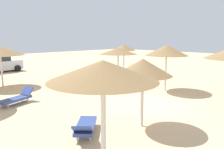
# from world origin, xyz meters

# --- Properties ---
(ground_plane) EXTENTS (80.00, 80.00, 0.00)m
(ground_plane) POSITION_xyz_m (0.00, 0.00, 0.00)
(ground_plane) COLOR #DBBA8C
(parasol_0) EXTENTS (2.31, 2.31, 2.73)m
(parasol_0) POSITION_xyz_m (6.93, 8.29, 2.43)
(parasol_0) COLOR silver
(parasol_0) RESTS_ON ground
(parasol_2) EXTENTS (2.21, 2.21, 2.65)m
(parasol_2) POSITION_xyz_m (-2.75, -1.39, 2.32)
(parasol_2) COLOR silver
(parasol_2) RESTS_ON ground
(parasol_3) EXTENTS (3.14, 3.14, 2.58)m
(parasol_3) POSITION_xyz_m (3.93, 6.22, 2.31)
(parasol_3) COLOR silver
(parasol_3) RESTS_ON ground
(parasol_5) EXTENTS (2.48, 2.48, 2.94)m
(parasol_5) POSITION_xyz_m (-6.13, -2.86, 2.69)
(parasol_5) COLOR silver
(parasol_5) RESTS_ON ground
(parasol_7) EXTENTS (3.20, 3.20, 2.84)m
(parasol_7) POSITION_xyz_m (-4.05, 9.81, 2.52)
(parasol_7) COLOR silver
(parasol_7) RESTS_ON ground
(parasol_8) EXTENTS (2.73, 2.73, 2.95)m
(parasol_8) POSITION_xyz_m (3.09, 1.17, 2.61)
(parasol_8) COLOR silver
(parasol_8) RESTS_ON ground
(lounger_0) EXTENTS (1.82, 1.69, 0.80)m
(lounger_0) POSITION_xyz_m (5.28, 7.00, 0.32)
(lounger_0) COLOR #33478C
(lounger_0) RESTS_ON ground
(lounger_1) EXTENTS (1.96, 1.16, 0.79)m
(lounger_1) POSITION_xyz_m (-4.98, 4.99, 0.32)
(lounger_1) COLOR #33478C
(lounger_1) RESTS_ON ground
(lounger_2) EXTENTS (1.81, 1.78, 0.68)m
(lounger_2) POSITION_xyz_m (-4.80, -0.46, 0.31)
(lounger_2) COLOR #33478C
(lounger_2) RESTS_ON ground
(lounger_3) EXTENTS (1.59, 1.95, 0.64)m
(lounger_3) POSITION_xyz_m (2.36, 4.74, 0.31)
(lounger_3) COLOR #33478C
(lounger_3) RESTS_ON ground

